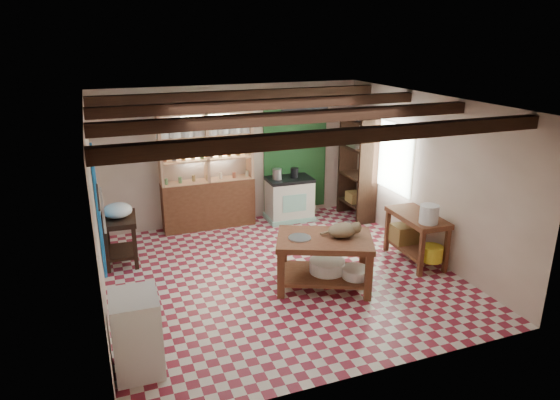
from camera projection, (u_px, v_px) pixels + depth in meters
name	position (u px, v px, depth m)	size (l,w,h in m)	color
floor	(280.00, 275.00, 7.57)	(5.00, 5.00, 0.02)	maroon
ceiling	(280.00, 101.00, 6.73)	(5.00, 5.00, 0.02)	#4C4C51
wall_back	(233.00, 155.00, 9.36)	(5.00, 0.04, 2.60)	beige
wall_front	(369.00, 265.00, 4.93)	(5.00, 0.04, 2.60)	beige
wall_left	(96.00, 214.00, 6.31)	(0.04, 5.00, 2.60)	beige
wall_right	(426.00, 176.00, 7.99)	(0.04, 5.00, 2.60)	beige
ceiling_beams	(280.00, 110.00, 6.77)	(5.00, 3.80, 0.15)	black
blue_wall_patch	(98.00, 207.00, 7.18)	(0.04, 1.40, 1.60)	#186BB9
green_wall_patch	(295.00, 152.00, 9.77)	(1.30, 0.04, 2.30)	#1C471F
window_back	(206.00, 136.00, 9.05)	(0.90, 0.02, 0.80)	beige
window_right	(391.00, 156.00, 8.83)	(0.02, 1.30, 1.20)	beige
utensil_rail	(99.00, 207.00, 5.11)	(0.06, 0.90, 0.28)	black
pot_rack	(304.00, 108.00, 9.10)	(0.86, 0.12, 0.36)	black
shelving_unit	(207.00, 170.00, 9.08)	(1.70, 0.34, 2.20)	tan
tall_rack	(358.00, 168.00, 9.60)	(0.40, 0.86, 2.00)	black
work_table	(324.00, 262.00, 7.11)	(1.33, 0.89, 0.75)	brown
stove	(289.00, 199.00, 9.67)	(0.86, 0.58, 0.84)	beige
prep_table	(121.00, 240.00, 7.85)	(0.52, 0.75, 0.76)	black
white_cabinet	(137.00, 333.00, 5.30)	(0.50, 0.59, 0.89)	white
right_counter	(416.00, 238.00, 7.90)	(0.55, 1.10, 0.78)	brown
cat	(343.00, 230.00, 7.00)	(0.43, 0.33, 0.19)	#8B7251
steel_tray	(300.00, 238.00, 6.96)	(0.32, 0.32, 0.02)	#B2B3BA
basin_large	(327.00, 266.00, 7.19)	(0.51, 0.51, 0.18)	white
basin_small	(356.00, 273.00, 7.03)	(0.39, 0.39, 0.14)	white
kettle_left	(277.00, 174.00, 9.43)	(0.18, 0.18, 0.20)	#B2B3BA
kettle_right	(294.00, 173.00, 9.54)	(0.15, 0.15, 0.19)	black
enamel_bowl	(117.00, 210.00, 7.70)	(0.45, 0.45, 0.22)	white
white_bucket	(429.00, 214.00, 7.40)	(0.28, 0.28, 0.28)	white
wicker_basket	(405.00, 233.00, 8.18)	(0.42, 0.34, 0.30)	olive
yellow_tub	(432.00, 253.00, 7.51)	(0.32, 0.32, 0.23)	gold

